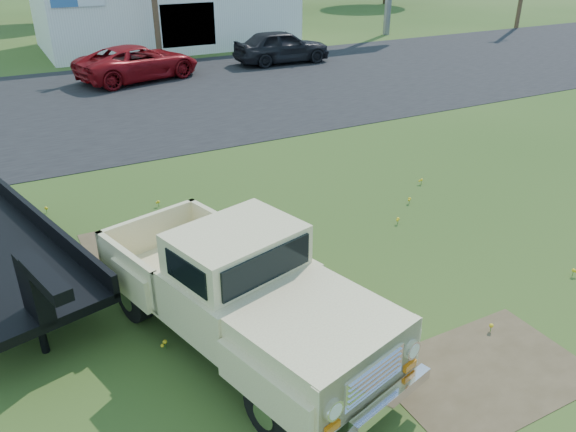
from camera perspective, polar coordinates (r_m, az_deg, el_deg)
name	(u,v)px	position (r m, az deg, el deg)	size (l,w,h in m)	color
ground	(299,298)	(10.16, 1.08, -8.29)	(140.00, 140.00, 0.00)	#274817
asphalt_lot	(112,103)	(23.38, -17.41, 10.90)	(90.00, 14.00, 0.02)	black
dirt_patch_a	(485,373)	(9.11, 19.39, -14.80)	(3.00, 2.00, 0.01)	#4D3F29
dirt_patch_b	(137,240)	(12.41, -15.06, -2.35)	(2.20, 1.60, 0.01)	#4D3F29
commercial_building	(165,8)	(35.92, -12.34, 19.96)	(14.20, 8.20, 4.15)	white
vintage_pickup_truck	(238,289)	(8.59, -5.06, -7.39)	(2.18, 5.61, 2.04)	tan
red_pickup	(138,63)	(26.89, -14.97, 14.80)	(2.54, 5.51, 1.53)	maroon
dark_sedan	(282,47)	(29.78, -0.64, 16.82)	(1.96, 4.87, 1.66)	black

